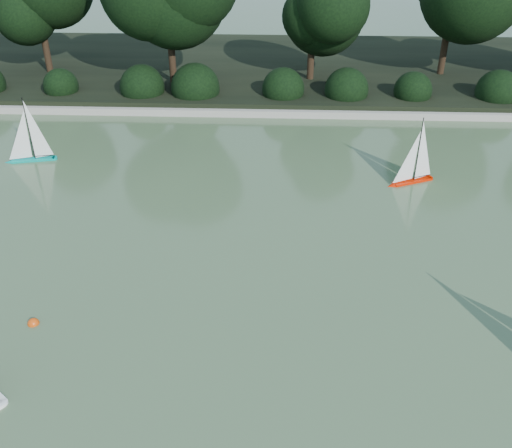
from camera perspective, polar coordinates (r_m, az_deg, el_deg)
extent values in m
plane|color=#3C5432|center=(7.62, 0.84, -13.45)|extent=(80.00, 80.00, 0.00)
cube|color=gray|center=(15.36, 1.91, 11.06)|extent=(40.00, 0.35, 0.18)
cube|color=black|center=(19.15, 2.11, 15.32)|extent=(40.00, 8.00, 0.30)
cylinder|color=black|center=(19.22, -20.08, 15.26)|extent=(0.20, 0.20, 1.37)
sphere|color=black|center=(18.88, -21.05, 20.16)|extent=(2.24, 2.24, 2.24)
cylinder|color=black|center=(17.23, -8.35, 15.57)|extent=(0.20, 0.20, 1.66)
cylinder|color=black|center=(17.50, 5.46, 15.32)|extent=(0.20, 0.20, 1.26)
sphere|color=black|center=(17.14, 5.74, 20.39)|extent=(2.10, 2.10, 2.10)
cylinder|color=black|center=(18.74, 18.21, 15.78)|extent=(0.20, 0.20, 1.73)
sphere|color=black|center=(17.22, -18.95, 12.93)|extent=(1.10, 1.10, 1.10)
sphere|color=black|center=(16.62, -12.33, 13.25)|extent=(1.10, 1.10, 1.10)
sphere|color=black|center=(16.23, -5.29, 13.41)|extent=(1.10, 1.10, 1.10)
sphere|color=black|center=(16.09, 1.99, 13.36)|extent=(1.10, 1.10, 1.10)
sphere|color=black|center=(16.20, 9.27, 13.11)|extent=(1.10, 1.10, 1.10)
sphere|color=black|center=(16.55, 16.32, 12.66)|extent=(1.10, 1.10, 1.10)
sphere|color=black|center=(17.13, 22.97, 12.07)|extent=(1.10, 1.10, 1.10)
cylinder|color=white|center=(7.69, -24.20, -16.04)|extent=(0.15, 0.15, 0.09)
cube|color=red|center=(12.24, 15.35, 4.25)|extent=(0.87, 0.51, 0.09)
cone|color=red|center=(11.96, 13.37, 3.89)|extent=(0.23, 0.23, 0.17)
cylinder|color=red|center=(12.49, 16.98, 4.54)|extent=(0.14, 0.14, 0.09)
cylinder|color=black|center=(11.97, 16.00, 7.34)|extent=(0.02, 0.02, 1.35)
cylinder|color=black|center=(12.33, 16.30, 4.80)|extent=(0.37, 0.18, 0.01)
cube|color=#029385|center=(13.69, -21.38, 6.11)|extent=(0.93, 0.39, 0.09)
cone|color=#029385|center=(13.81, -23.53, 5.84)|extent=(0.22, 0.22, 0.18)
cylinder|color=#029385|center=(13.61, -19.50, 6.33)|extent=(0.13, 0.13, 0.09)
cylinder|color=black|center=(13.41, -21.80, 9.04)|extent=(0.02, 0.02, 1.42)
cylinder|color=black|center=(13.61, -20.44, 6.61)|extent=(0.41, 0.11, 0.01)
sphere|color=#DB460B|center=(8.73, -21.36, -9.26)|extent=(0.16, 0.16, 0.16)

